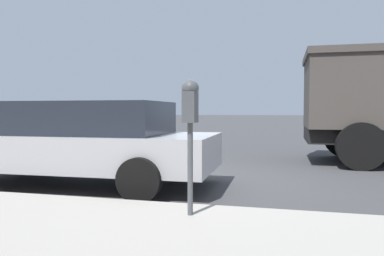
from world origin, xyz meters
The scene contains 3 objects.
ground_plane centered at (0.00, 0.00, 0.00)m, with size 220.00×220.00×0.00m, color #424244.
parking_meter centered at (-2.69, -0.80, 1.27)m, with size 0.21×0.19×1.49m.
car_silver centered at (-0.89, 1.57, 0.76)m, with size 2.18×4.71×1.44m.
Camera 1 is at (-6.65, -1.81, 1.28)m, focal length 35.00 mm.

